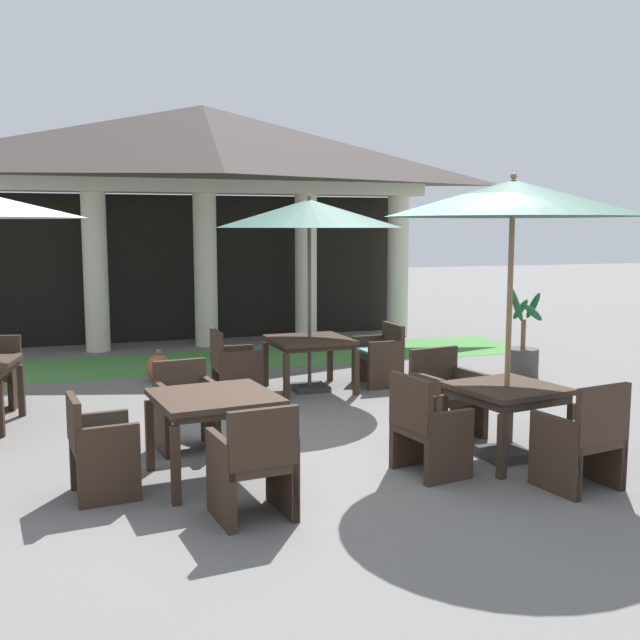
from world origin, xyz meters
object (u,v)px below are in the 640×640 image
Objects in this scene: patio_umbrella_mid_right at (513,201)px; patio_chair_far_back_east at (380,355)px; patio_chair_near_foreground_north at (185,408)px; terracotta_urn at (159,368)px; patio_table_far_back at (309,344)px; patio_chair_mid_right_south at (582,440)px; patio_umbrella_far_back at (309,215)px; potted_palm_right_edge at (523,352)px; patio_table_near_foreground at (214,405)px; patio_chair_far_back_west at (234,367)px; patio_chair_near_foreground_south at (254,465)px; patio_chair_mid_right_west at (427,429)px; patio_table_mid_right at (507,396)px; patio_chair_mid_right_north at (446,396)px; patio_chair_near_foreground_west at (100,448)px.

patio_chair_far_back_east is at bearing 86.76° from patio_umbrella_mid_right.
terracotta_urn is (0.13, 3.38, -0.22)m from patio_chair_near_foreground_north.
patio_table_far_back is (1.99, 2.13, 0.21)m from patio_chair_near_foreground_north.
patio_chair_mid_right_south reaches higher than patio_table_far_back.
patio_umbrella_far_back reaches higher than potted_palm_right_edge.
potted_palm_right_edge reaches higher than patio_chair_mid_right_south.
patio_chair_far_back_west is (0.84, 3.08, -0.27)m from patio_table_near_foreground.
patio_table_near_foreground is 6.07m from potted_palm_right_edge.
patio_chair_near_foreground_south is 0.99× the size of patio_chair_mid_right_west.
terracotta_urn is (-2.71, 4.69, -0.42)m from patio_table_mid_right.
potted_palm_right_edge reaches higher than terracotta_urn.
patio_chair_mid_right_south reaches higher than patio_table_mid_right.
potted_palm_right_edge is at bearing 30.47° from patio_table_near_foreground.
patio_chair_mid_right_north is at bearing 165.22° from patio_chair_near_foreground_north.
patio_chair_mid_right_west reaches higher than terracotta_urn.
patio_table_mid_right is (2.73, -0.33, -0.05)m from patio_table_near_foreground.
patio_table_near_foreground is 3.15m from patio_chair_mid_right_south.
patio_chair_far_back_west is (-1.05, -0.03, -0.24)m from patio_table_far_back.
terracotta_urn is at bearing 65.86° from patio_chair_far_back_east.
patio_table_near_foreground is at bearing 173.02° from patio_table_mid_right.
patio_chair_mid_right_north reaches higher than patio_table_near_foreground.
patio_chair_near_foreground_north is at bearing 90.00° from patio_chair_near_foreground_south.
potted_palm_right_edge is (5.22, 3.07, -0.31)m from patio_table_near_foreground.
patio_table_mid_right is 5.43m from terracotta_urn.
patio_chair_mid_right_west reaches higher than patio_chair_near_foreground_west.
patio_umbrella_mid_right reaches higher than patio_chair_near_foreground_south.
patio_umbrella_mid_right is 1.98× the size of potted_palm_right_edge.
patio_chair_near_foreground_south is (1.08, -0.87, 0.01)m from patio_chair_near_foreground_west.
patio_chair_far_back_west is at bearing 90.00° from patio_chair_far_back_east.
patio_chair_mid_right_west is (1.82, -0.49, -0.25)m from patio_table_near_foreground.
patio_chair_far_back_west is at bearing 119.02° from patio_umbrella_mid_right.
patio_chair_near_foreground_north reaches higher than terracotta_urn.
patio_chair_mid_right_north is 1.03× the size of patio_chair_far_back_west.
patio_table_far_back is at bearing 90.00° from patio_chair_far_back_west.
patio_umbrella_far_back is at bearing -84.01° from patio_chair_mid_right_north.
patio_table_near_foreground is 1.06× the size of patio_table_mid_right.
patio_table_near_foreground is 4.01m from patio_umbrella_far_back.
patio_umbrella_mid_right is 2.96× the size of patio_chair_mid_right_north.
patio_umbrella_far_back is (-0.85, 3.44, 1.75)m from patio_table_mid_right.
patio_chair_mid_right_north is (2.47, 1.55, 0.01)m from patio_chair_near_foreground_south.
patio_chair_mid_right_north reaches higher than patio_table_mid_right.
terracotta_urn is at bearing 161.07° from patio_chair_near_foreground_west.
patio_table_near_foreground is 3.20m from patio_chair_far_back_west.
patio_umbrella_mid_right is 5.86m from terracotta_urn.
patio_table_far_back is at bearing 90.00° from patio_umbrella_far_back.
patio_table_far_back is at bearing 93.52° from patio_chair_mid_right_south.
patio_table_near_foreground is 1.01m from patio_chair_near_foreground_west.
patio_chair_mid_right_north is at bearing 12.61° from patio_table_near_foreground.
patio_chair_near_foreground_west is 4.58m from terracotta_urn.
potted_palm_right_edge reaches higher than patio_chair_near_foreground_south.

